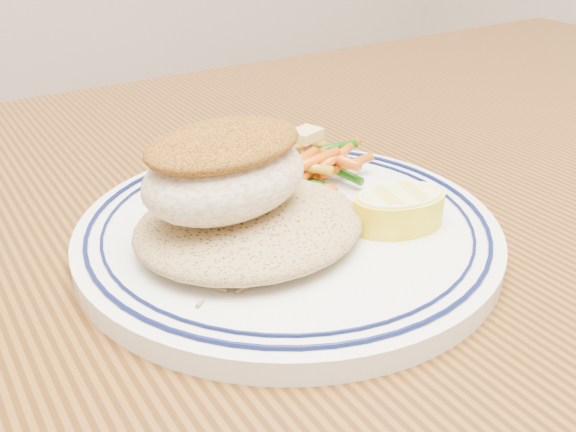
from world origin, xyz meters
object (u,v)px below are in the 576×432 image
Objects in this scene: plate at (288,230)px; rice_pilaf at (250,220)px; dining_table at (358,349)px; fish_fillet at (225,169)px; vegetable_pile at (303,162)px; lemon_wedge at (399,208)px.

plate is 0.04m from rice_pilaf.
rice_pilaf reaches higher than plate.
fish_fillet is at bearing 165.81° from dining_table.
vegetable_pile is at bearing 36.78° from rice_pilaf.
fish_fillet reaches higher than rice_pilaf.
lemon_wedge is (0.01, -0.02, 0.13)m from dining_table.
dining_table is 0.15m from vegetable_pile.
lemon_wedge is at bearing -62.95° from dining_table.
dining_table is 14.28× the size of vegetable_pile.
lemon_wedge is (0.01, -0.10, -0.00)m from vegetable_pile.
fish_fillet is at bearing 157.33° from lemon_wedge.
lemon_wedge is (0.10, -0.04, -0.04)m from fish_fillet.
lemon_wedge is (0.06, -0.04, 0.02)m from plate.
dining_table is at bearing -14.19° from fish_fillet.
fish_fillet reaches higher than lemon_wedge.
rice_pilaf is at bearing 168.42° from dining_table.
vegetable_pile reaches higher than lemon_wedge.
vegetable_pile is at bearing 96.63° from lemon_wedge.
fish_fillet is (-0.09, 0.02, 0.16)m from dining_table.
dining_table is 5.38× the size of plate.
fish_fillet is (-0.01, 0.01, 0.04)m from rice_pilaf.
plate is (-0.05, 0.02, 0.11)m from dining_table.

